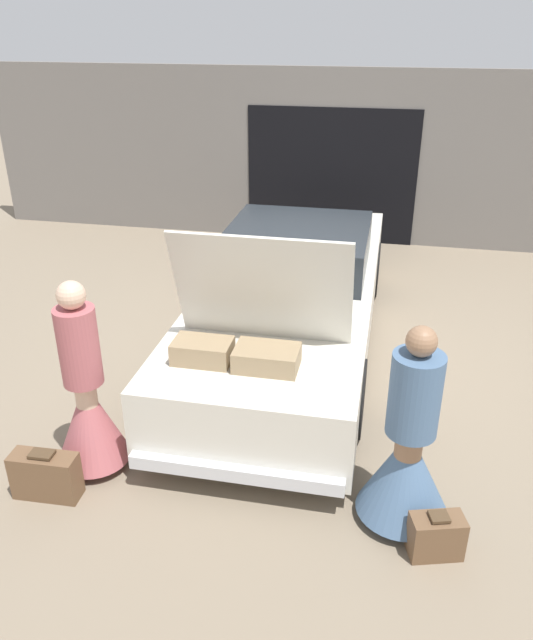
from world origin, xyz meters
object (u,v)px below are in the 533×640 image
at_px(suitcase_beside_left_person, 46,475).
at_px(suitcase_beside_right_person, 436,536).
at_px(person_left, 88,405).
at_px(person_right, 407,456).
at_px(car, 292,296).

xyz_separation_m(suitcase_beside_left_person, suitcase_beside_right_person, (3.05, -0.01, -0.03)).
height_order(person_left, suitcase_beside_left_person, person_left).
height_order(person_right, suitcase_beside_left_person, person_right).
relative_size(suitcase_beside_left_person, suitcase_beside_right_person, 1.29).
bearing_deg(suitcase_beside_right_person, person_right, 126.08).
bearing_deg(person_left, suitcase_beside_right_person, 83.06).
bearing_deg(suitcase_beside_right_person, person_left, 171.07).
distance_m(person_left, person_right, 2.60).
xyz_separation_m(person_right, suitcase_beside_right_person, (0.24, -0.33, -0.41)).
bearing_deg(car, suitcase_beside_right_person, -62.66).
height_order(suitcase_beside_left_person, suitcase_beside_right_person, suitcase_beside_left_person).
relative_size(car, suitcase_beside_left_person, 10.04).
bearing_deg(suitcase_beside_left_person, person_left, 65.28).
distance_m(car, person_left, 2.85).
distance_m(person_right, suitcase_beside_left_person, 2.85).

